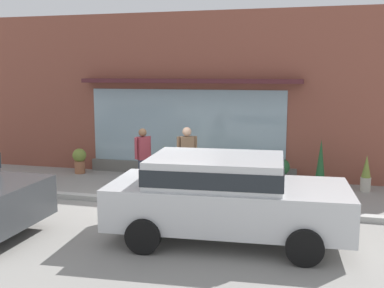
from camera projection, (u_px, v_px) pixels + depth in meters
name	position (u px, v px, depth m)	size (l,w,h in m)	color
ground_plane	(157.00, 202.00, 10.85)	(60.00, 60.00, 0.00)	gray
curb_strip	(154.00, 202.00, 10.65)	(14.00, 0.24, 0.12)	#B2B2AD
storefront	(191.00, 96.00, 13.53)	(14.00, 0.81, 4.78)	brown
fire_hydrant	(217.00, 183.00, 10.98)	(0.41, 0.38, 0.83)	#4C8C47
pedestrian_with_handbag	(186.00, 155.00, 11.47)	(0.65, 0.39, 1.70)	#333847
pedestrian_passerby	(143.00, 154.00, 11.98)	(0.35, 0.40, 1.61)	#333847
parked_car_silver	(224.00, 193.00, 8.34)	(4.41, 2.28, 1.55)	silver
potted_plant_window_center	(366.00, 174.00, 11.80)	(0.26, 0.26, 0.95)	#B7B2A3
potted_plant_corner_tall	(320.00, 165.00, 12.10)	(0.29, 0.29, 1.32)	#33473D
potted_plant_by_entrance	(80.00, 159.00, 13.92)	(0.41, 0.41, 0.76)	#9E6042
potted_plant_low_front	(191.00, 165.00, 13.28)	(0.61, 0.61, 0.75)	#9E6042
potted_plant_window_right	(164.00, 161.00, 13.57)	(0.26, 0.26, 0.91)	#4C4C51
potted_plant_near_hydrant	(226.00, 168.00, 12.68)	(0.50, 0.50, 0.80)	#33473D
potted_plant_window_left	(282.00, 171.00, 12.30)	(0.44, 0.44, 0.76)	#4C4C51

